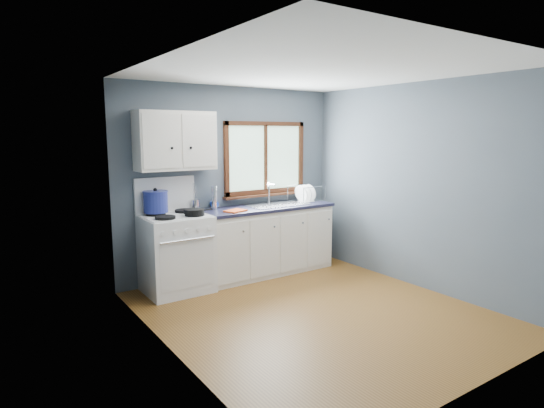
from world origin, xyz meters
TOP-DOWN VIEW (x-y plane):
  - floor at (0.00, 0.00)m, footprint 3.20×3.60m
  - ceiling at (0.00, 0.00)m, footprint 3.20×3.60m
  - wall_back at (0.00, 1.81)m, footprint 3.20×0.02m
  - wall_front at (0.00, -1.81)m, footprint 3.20×0.02m
  - wall_left at (-1.61, 0.00)m, footprint 0.02×3.60m
  - wall_right at (1.61, 0.00)m, footprint 0.02×3.60m
  - gas_range at (-0.95, 1.47)m, footprint 0.76×0.69m
  - base_cabinets at (0.36, 1.49)m, footprint 1.85×0.60m
  - countertop at (0.36, 1.49)m, footprint 1.89×0.64m
  - sink at (0.54, 1.49)m, footprint 0.84×0.46m
  - window at (0.54, 1.77)m, footprint 1.36×0.10m
  - upper_cabinets at (-0.85, 1.63)m, footprint 0.95×0.35m
  - skillet at (-0.77, 1.32)m, footprint 0.36×0.24m
  - stockpot at (-1.12, 1.63)m, footprint 0.31×0.31m
  - utensil_crock at (-0.58, 1.69)m, footprint 0.11×0.11m
  - thermos at (-0.34, 1.65)m, footprint 0.09×0.09m
  - soap_bottle at (-0.31, 1.68)m, footprint 0.13×0.13m
  - dish_towel at (-0.20, 1.34)m, footprint 0.31×0.26m
  - dish_rack at (1.08, 1.54)m, footprint 0.50×0.40m

SIDE VIEW (x-z plane):
  - floor at x=0.00m, z-range -0.02..0.00m
  - base_cabinets at x=0.36m, z-range -0.03..0.85m
  - gas_range at x=-0.95m, z-range -0.19..1.17m
  - sink at x=0.54m, z-range 0.64..1.08m
  - countertop at x=0.36m, z-range 0.88..0.92m
  - dish_towel at x=-0.20m, z-range 0.92..0.94m
  - dish_rack at x=1.08m, z-range 0.86..1.10m
  - skillet at x=-0.77m, z-range 0.96..1.01m
  - utensil_crock at x=-0.58m, z-range 0.82..1.17m
  - soap_bottle at x=-0.31m, z-range 0.92..1.19m
  - thermos at x=-0.34m, z-range 0.92..1.22m
  - stockpot at x=-1.12m, z-range 0.94..1.24m
  - wall_back at x=0.00m, z-range 0.00..2.50m
  - wall_front at x=0.00m, z-range 0.00..2.50m
  - wall_left at x=-1.61m, z-range 0.00..2.50m
  - wall_right at x=1.61m, z-range 0.00..2.50m
  - window at x=0.54m, z-range 0.96..1.99m
  - upper_cabinets at x=-0.85m, z-range 1.45..2.15m
  - ceiling at x=0.00m, z-range 2.50..2.52m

